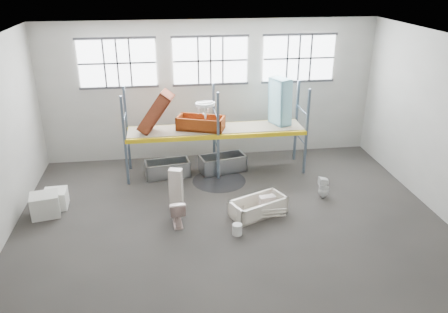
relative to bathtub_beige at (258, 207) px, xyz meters
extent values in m
cube|color=#403C38|center=(-0.85, -0.40, -0.29)|extent=(12.00, 10.00, 0.10)
cube|color=silver|center=(-0.85, -0.40, 4.81)|extent=(12.00, 10.00, 0.10)
cube|color=#A4A299|center=(-0.85, 4.65, 2.26)|extent=(12.00, 0.10, 5.00)
cube|color=#A19F96|center=(-0.85, -5.45, 2.26)|extent=(12.00, 0.10, 5.00)
cube|color=#BBB8AE|center=(5.20, -0.40, 2.26)|extent=(0.10, 10.00, 5.00)
cube|color=white|center=(-4.05, 4.54, 3.36)|extent=(2.60, 0.04, 1.60)
cube|color=white|center=(-0.85, 4.54, 3.36)|extent=(2.60, 0.04, 1.60)
cube|color=white|center=(2.35, 4.54, 3.36)|extent=(2.60, 0.04, 1.60)
cube|color=slate|center=(-3.85, 2.50, 1.26)|extent=(0.08, 0.08, 3.00)
cube|color=slate|center=(-3.85, 3.70, 1.26)|extent=(0.08, 0.08, 3.00)
cube|color=slate|center=(-0.85, 2.50, 1.26)|extent=(0.08, 0.08, 3.00)
cube|color=slate|center=(-0.85, 3.70, 1.26)|extent=(0.08, 0.08, 3.00)
cube|color=slate|center=(2.15, 2.50, 1.26)|extent=(0.08, 0.08, 3.00)
cube|color=slate|center=(2.15, 3.70, 1.26)|extent=(0.08, 0.08, 3.00)
cube|color=yellow|center=(-0.85, 2.50, 1.26)|extent=(6.00, 0.10, 0.14)
cube|color=yellow|center=(-0.85, 3.70, 1.26)|extent=(6.00, 0.10, 0.14)
cube|color=gray|center=(-0.85, 3.10, 1.34)|extent=(5.90, 1.10, 0.03)
cylinder|color=black|center=(-0.85, 2.30, -0.24)|extent=(1.80, 1.80, 0.00)
cube|color=beige|center=(0.29, 0.10, 0.04)|extent=(0.50, 0.30, 0.45)
imported|color=beige|center=(-0.60, 0.13, -0.08)|extent=(0.47, 0.47, 0.15)
imported|color=beige|center=(-2.35, -0.22, 0.16)|extent=(0.49, 0.80, 0.79)
cube|color=beige|center=(-2.32, 0.83, 0.36)|extent=(0.44, 0.34, 1.19)
imported|color=white|center=(2.22, 0.70, 0.11)|extent=(0.33, 0.32, 0.69)
imported|color=white|center=(-1.23, 2.77, 1.86)|extent=(0.73, 0.62, 0.56)
cylinder|color=silver|center=(-0.78, -0.99, -0.08)|extent=(0.31, 0.31, 0.31)
cube|color=beige|center=(-6.09, 0.78, 0.09)|extent=(0.89, 0.80, 0.66)
cube|color=silver|center=(-5.89, 1.23, 0.03)|extent=(0.68, 0.68, 0.54)
camera|label=1|loc=(-2.55, -11.06, 6.44)|focal=35.78mm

